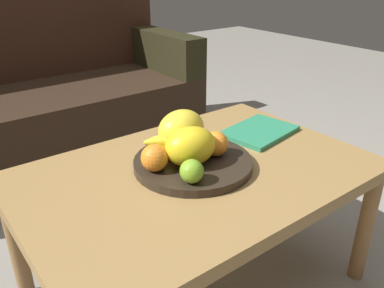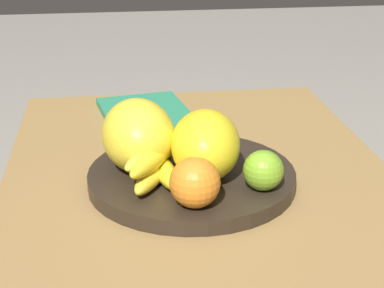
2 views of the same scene
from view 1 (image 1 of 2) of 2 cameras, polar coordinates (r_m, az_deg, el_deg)
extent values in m
plane|color=gray|center=(1.43, 0.62, -19.44)|extent=(8.00, 8.00, 0.00)
cube|color=olive|center=(1.18, 0.71, -4.47)|extent=(1.02, 0.68, 0.04)
cylinder|color=olive|center=(1.45, 23.51, -10.89)|extent=(0.05, 0.05, 0.41)
cylinder|color=olive|center=(1.38, -23.77, -13.16)|extent=(0.05, 0.05, 0.41)
cylinder|color=#9B6F48|center=(1.75, 6.66, -2.34)|extent=(0.05, 0.05, 0.41)
cube|color=black|center=(2.22, -21.30, 2.05)|extent=(1.70, 0.70, 0.40)
cube|color=#311B12|center=(2.37, -25.16, 14.20)|extent=(1.70, 0.14, 0.50)
cube|color=black|center=(2.44, -4.54, 13.30)|extent=(0.14, 0.70, 0.22)
cylinder|color=black|center=(1.17, 0.00, -2.77)|extent=(0.35, 0.35, 0.03)
ellipsoid|color=yellow|center=(1.11, -0.09, -0.41)|extent=(0.17, 0.13, 0.11)
ellipsoid|color=yellow|center=(1.22, -1.53, 2.12)|extent=(0.17, 0.14, 0.12)
sphere|color=orange|center=(1.10, -5.36, -1.96)|extent=(0.08, 0.08, 0.08)
sphere|color=orange|center=(1.18, 3.44, 0.04)|extent=(0.07, 0.07, 0.07)
sphere|color=#75AB27|center=(1.04, -0.04, -3.91)|extent=(0.06, 0.06, 0.06)
ellipsoid|color=yellow|center=(1.19, -3.23, -0.78)|extent=(0.15, 0.09, 0.03)
ellipsoid|color=yellow|center=(1.18, -2.26, -0.88)|extent=(0.15, 0.06, 0.03)
ellipsoid|color=yellow|center=(1.18, -2.51, 0.51)|extent=(0.13, 0.13, 0.03)
ellipsoid|color=yellow|center=(1.18, -3.32, 0.40)|extent=(0.15, 0.10, 0.03)
cube|color=#2C8660|center=(1.42, 9.58, 1.79)|extent=(0.28, 0.22, 0.02)
camera|label=2|loc=(1.00, -56.43, 8.91)|focal=58.71mm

